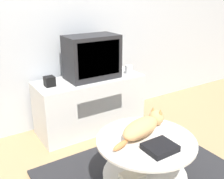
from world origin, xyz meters
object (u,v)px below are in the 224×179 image
(dvd_box, at_px, (160,147))
(tv, at_px, (92,57))
(cat, at_px, (143,126))
(speaker, at_px, (50,81))

(dvd_box, bearing_deg, tv, 81.62)
(tv, height_order, cat, tv)
(tv, relative_size, speaker, 5.75)
(cat, bearing_deg, dvd_box, -118.31)
(speaker, bearing_deg, tv, 0.14)
(speaker, distance_m, dvd_box, 1.30)
(dvd_box, bearing_deg, cat, 78.80)
(speaker, xyz_separation_m, dvd_box, (0.29, -1.25, -0.16))
(speaker, xyz_separation_m, cat, (0.33, -1.02, -0.12))
(dvd_box, distance_m, cat, 0.24)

